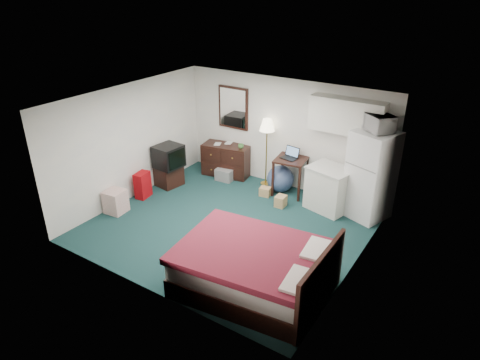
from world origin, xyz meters
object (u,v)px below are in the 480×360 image
Objects in this scene: desk at (290,176)px; kitchen_counter at (329,189)px; dresser at (226,160)px; floor_lamp at (266,152)px; suitcase at (143,185)px; bed at (252,268)px; fridge at (371,175)px; tv_stand at (169,175)px.

kitchen_counter is (1.00, -0.22, 0.03)m from desk.
desk is at bearing -11.85° from dresser.
floor_lamp reaches higher than dresser.
suitcase is at bearing -151.95° from desk.
floor_lamp is 2.72× the size of suitcase.
desk is 3.38m from bed.
bed is (2.74, -3.28, -0.04)m from dresser.
floor_lamp is 0.88× the size of fridge.
fridge is (0.77, 0.17, 0.45)m from kitchen_counter.
dresser is 1.36× the size of desk.
kitchen_counter is 1.55× the size of suitcase.
kitchen_counter reaches higher than desk.
dresser is 2.17m from suitcase.
floor_lamp is 0.80m from desk.
suitcase is (-4.41, -1.88, -0.61)m from fridge.
bed is 4.10m from tv_stand.
bed reaches higher than suitcase.
dresser is at bearing 56.76° from suitcase.
floor_lamp is at bearing -6.50° from dresser.
desk is 0.46× the size of fridge.
fridge reaches higher than tv_stand.
desk is 1.02m from kitchen_counter.
bed reaches higher than tv_stand.
floor_lamp reaches higher than bed.
dresser is 2.78m from kitchen_counter.
kitchen_counter reaches higher than tv_stand.
desk is 1.83m from fridge.
bed is (-0.79, -3.18, -0.56)m from fridge.
suitcase is (-1.95, -2.05, -0.50)m from floor_lamp.
dresser is 1.15m from floor_lamp.
desk reaches higher than suitcase.
kitchen_counter reaches higher than bed.
dresser is 0.53× the size of bed.
tv_stand is at bearing -151.40° from kitchen_counter.
fridge is (2.46, -0.17, 0.11)m from floor_lamp.
fridge is 4.84m from suitcase.
suitcase is (-0.88, -1.98, -0.10)m from dresser.
floor_lamp is 2.47m from fridge.
dresser reaches higher than bed.
suitcase is at bearing 154.00° from bed.
suitcase is (-0.08, -0.77, 0.05)m from tv_stand.
fridge is at bearing -3.95° from floor_lamp.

